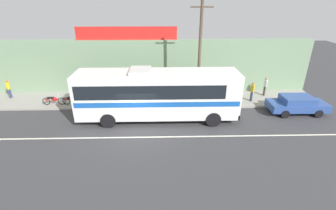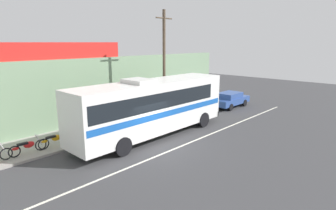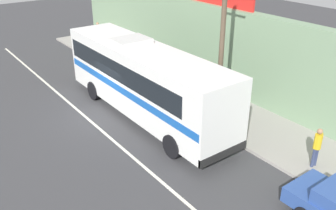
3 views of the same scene
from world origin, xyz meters
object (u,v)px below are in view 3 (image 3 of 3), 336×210
at_px(utility_pole, 222,41).
at_px(intercity_bus, 143,77).
at_px(motorcycle_orange, 107,55).
at_px(motorcycle_black, 131,67).
at_px(pedestrian_by_curb, 317,145).
at_px(pedestrian_near_shop, 98,31).
at_px(motorcycle_green, 119,61).

bearing_deg(utility_pole, intercity_bus, -148.10).
relative_size(intercity_bus, utility_pole, 1.40).
bearing_deg(motorcycle_orange, utility_pole, -2.05).
bearing_deg(intercity_bus, motorcycle_black, 155.33).
bearing_deg(pedestrian_by_curb, motorcycle_orange, -178.72).
bearing_deg(motorcycle_black, motorcycle_orange, -179.92).
bearing_deg(pedestrian_near_shop, motorcycle_green, -14.37).
bearing_deg(intercity_bus, pedestrian_near_shop, 162.76).
height_order(utility_pole, motorcycle_black, utility_pole).
xyz_separation_m(motorcycle_orange, pedestrian_by_curb, (16.37, 0.37, 0.55)).
bearing_deg(motorcycle_orange, motorcycle_green, 0.29).
bearing_deg(utility_pole, pedestrian_by_curb, 9.45).
xyz_separation_m(motorcycle_green, pedestrian_near_shop, (-6.02, 1.54, 0.57)).
distance_m(motorcycle_orange, pedestrian_near_shop, 4.66).
distance_m(motorcycle_orange, motorcycle_green, 1.67).
height_order(pedestrian_near_shop, pedestrian_by_curb, pedestrian_near_shop).
bearing_deg(intercity_bus, utility_pole, 31.90).
relative_size(intercity_bus, motorcycle_black, 5.74).
relative_size(utility_pole, pedestrian_near_shop, 4.73).
bearing_deg(intercity_bus, motorcycle_green, 160.28).
distance_m(intercity_bus, motorcycle_orange, 8.91).
distance_m(intercity_bus, utility_pole, 4.40).
distance_m(motorcycle_green, pedestrian_near_shop, 6.24).
distance_m(motorcycle_orange, pedestrian_by_curb, 16.38).
bearing_deg(motorcycle_green, pedestrian_near_shop, 165.63).
distance_m(intercity_bus, motorcycle_green, 7.35).
relative_size(motorcycle_orange, pedestrian_near_shop, 1.09).
relative_size(pedestrian_near_shop, pedestrian_by_curb, 1.01).
xyz_separation_m(motorcycle_orange, motorcycle_green, (1.67, 0.01, 0.00)).
bearing_deg(motorcycle_green, motorcycle_orange, -179.71).
height_order(motorcycle_black, pedestrian_near_shop, pedestrian_near_shop).
bearing_deg(pedestrian_near_shop, intercity_bus, -17.24).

